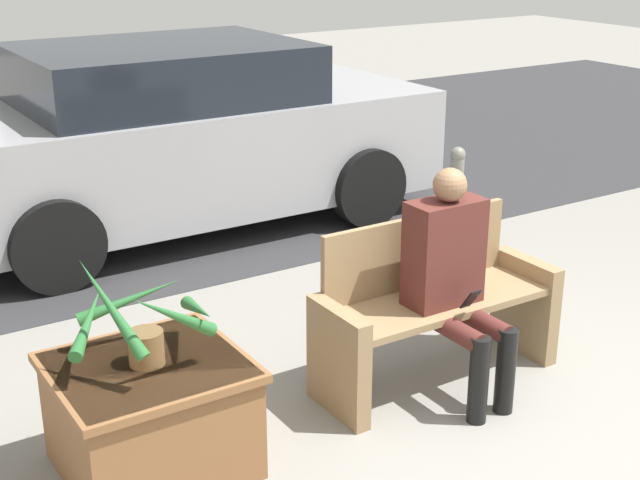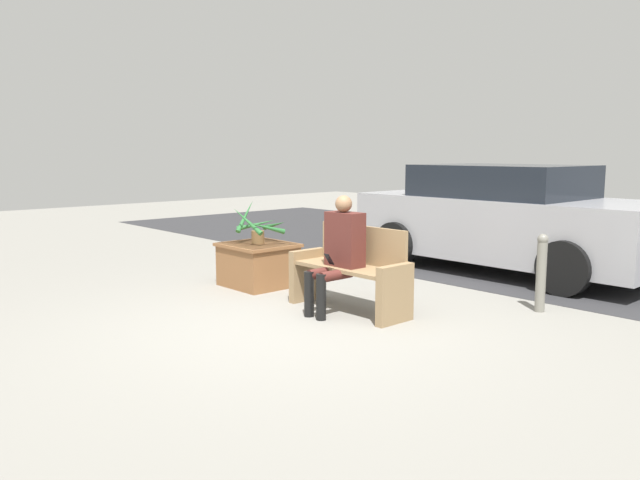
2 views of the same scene
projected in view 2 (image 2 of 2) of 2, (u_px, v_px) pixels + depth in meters
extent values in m
plane|color=gray|center=(293.00, 326.00, 6.18)|extent=(30.00, 30.00, 0.00)
cube|color=#2D2D30|center=(567.00, 259.00, 10.00)|extent=(20.00, 6.00, 0.01)
cube|color=#8C704C|center=(307.00, 275.00, 7.23)|extent=(0.09, 0.48, 0.60)
cube|color=#8C704C|center=(395.00, 294.00, 6.25)|extent=(0.09, 0.48, 0.60)
cube|color=#8C704C|center=(348.00, 268.00, 6.71)|extent=(1.25, 0.45, 0.04)
cube|color=#8C704C|center=(363.00, 245.00, 6.83)|extent=(1.25, 0.04, 0.42)
cube|color=#51231E|center=(345.00, 239.00, 6.65)|extent=(0.42, 0.22, 0.58)
sphere|color=#8C6647|center=(344.00, 204.00, 6.59)|extent=(0.18, 0.18, 0.18)
cylinder|color=#51231E|center=(324.00, 272.00, 6.63)|extent=(0.11, 0.43, 0.11)
cylinder|color=#51231E|center=(336.00, 275.00, 6.49)|extent=(0.11, 0.43, 0.11)
cylinder|color=black|center=(309.00, 294.00, 6.51)|extent=(0.10, 0.10, 0.48)
cylinder|color=black|center=(321.00, 297.00, 6.38)|extent=(0.10, 0.10, 0.48)
cube|color=black|center=(329.00, 259.00, 6.53)|extent=(0.07, 0.09, 0.12)
cube|color=brown|center=(258.00, 265.00, 8.01)|extent=(0.82, 0.75, 0.55)
cube|color=brown|center=(258.00, 245.00, 7.97)|extent=(0.87, 0.80, 0.04)
cylinder|color=brown|center=(258.00, 237.00, 7.96)|extent=(0.16, 0.16, 0.16)
cone|color=#26602D|center=(266.00, 227.00, 7.73)|extent=(0.17, 0.52, 0.20)
cone|color=#26602D|center=(275.00, 225.00, 8.08)|extent=(0.52, 0.13, 0.18)
cone|color=#26602D|center=(256.00, 224.00, 8.19)|extent=(0.33, 0.47, 0.17)
cone|color=#26602D|center=(245.00, 216.00, 8.00)|extent=(0.22, 0.40, 0.41)
cone|color=#26602D|center=(247.00, 221.00, 7.75)|extent=(0.46, 0.19, 0.35)
cube|color=#99999E|center=(507.00, 227.00, 8.96)|extent=(4.26, 1.80, 0.85)
cube|color=black|center=(502.00, 181.00, 8.94)|extent=(2.22, 1.66, 0.46)
cylinder|color=black|center=(564.00, 268.00, 7.43)|extent=(0.67, 0.18, 0.67)
cylinder|color=black|center=(626.00, 252.00, 8.63)|extent=(0.67, 0.18, 0.67)
cylinder|color=black|center=(395.00, 244.00, 9.37)|extent=(0.67, 0.18, 0.67)
cylinder|color=black|center=(465.00, 234.00, 10.57)|extent=(0.67, 0.18, 0.67)
cylinder|color=slate|center=(541.00, 277.00, 6.70)|extent=(0.11, 0.11, 0.76)
sphere|color=slate|center=(543.00, 239.00, 6.64)|extent=(0.12, 0.12, 0.12)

